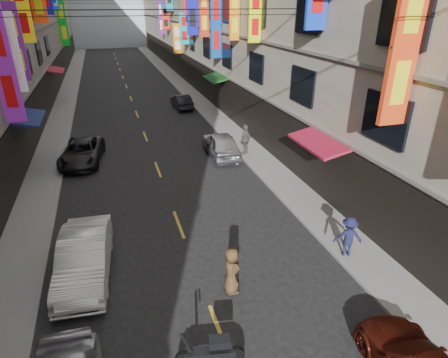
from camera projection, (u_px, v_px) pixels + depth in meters
sidewalk_left at (65, 102)px, 34.81m from camera, size 2.00×90.00×0.12m
sidewalk_right at (191, 94)px, 38.06m from camera, size 2.00×90.00×0.12m
street_awnings at (126, 110)px, 21.04m from camera, size 13.99×35.20×0.41m
lane_markings at (134, 106)px, 33.87m from camera, size 0.12×80.20×0.01m
scooter_crossing at (211, 351)px, 9.51m from camera, size 1.79×0.63×1.14m
scooter_far_right at (214, 152)px, 22.22m from camera, size 0.73×1.76×1.14m
car_left_mid at (84, 257)px, 12.54m from camera, size 1.92×4.57×1.47m
car_left_far at (82, 152)px, 21.63m from camera, size 2.72×4.79×1.26m
car_right_mid at (221, 144)px, 22.56m from camera, size 2.00×4.42×1.47m
car_right_far at (182, 101)px, 32.78m from camera, size 1.42×3.70×1.20m
pedestrian_rnear at (348, 236)px, 13.37m from camera, size 1.12×0.84×1.55m
pedestrian_rfar at (246, 139)px, 22.40m from camera, size 1.23×1.14×1.84m
pedestrian_crossing at (232, 271)px, 11.79m from camera, size 0.63×0.85×1.62m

